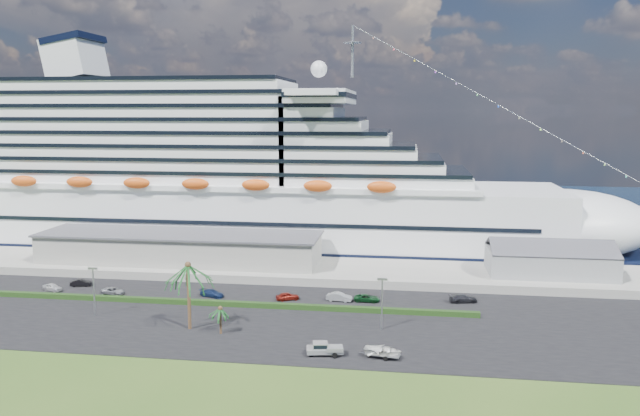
# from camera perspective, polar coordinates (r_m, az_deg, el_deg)

# --- Properties ---
(ground) EXTENTS (420.00, 420.00, 0.00)m
(ground) POSITION_cam_1_polar(r_m,az_deg,el_deg) (95.86, -6.87, -12.05)
(ground) COLOR #33541C
(ground) RESTS_ON ground
(asphalt_lot) EXTENTS (140.00, 38.00, 0.12)m
(asphalt_lot) POSITION_cam_1_polar(r_m,az_deg,el_deg) (105.86, -5.32, -9.94)
(asphalt_lot) COLOR black
(asphalt_lot) RESTS_ON ground
(wharf) EXTENTS (240.00, 20.00, 1.80)m
(wharf) POSITION_cam_1_polar(r_m,az_deg,el_deg) (132.82, -2.43, -5.62)
(wharf) COLOR gray
(wharf) RESTS_ON ground
(water) EXTENTS (420.00, 160.00, 0.02)m
(water) POSITION_cam_1_polar(r_m,az_deg,el_deg) (220.36, 1.82, -0.04)
(water) COLOR black
(water) RESTS_ON ground
(cruise_ship) EXTENTS (191.00, 38.00, 54.00)m
(cruise_ship) POSITION_cam_1_polar(r_m,az_deg,el_deg) (158.00, -8.59, 2.44)
(cruise_ship) COLOR silver
(cruise_ship) RESTS_ON ground
(terminal_building) EXTENTS (61.00, 15.00, 6.30)m
(terminal_building) POSITION_cam_1_polar(r_m,az_deg,el_deg) (138.52, -12.69, -3.48)
(terminal_building) COLOR gray
(terminal_building) RESTS_ON wharf
(port_shed) EXTENTS (24.00, 12.31, 7.37)m
(port_shed) POSITION_cam_1_polar(r_m,az_deg,el_deg) (132.95, 20.25, -4.61)
(port_shed) COLOR gray
(port_shed) RESTS_ON wharf
(hedge) EXTENTS (88.00, 1.10, 0.90)m
(hedge) POSITION_cam_1_polar(r_m,az_deg,el_deg) (112.30, -8.75, -8.62)
(hedge) COLOR black
(hedge) RESTS_ON asphalt_lot
(lamp_post_left) EXTENTS (1.60, 0.35, 8.27)m
(lamp_post_left) POSITION_cam_1_polar(r_m,az_deg,el_deg) (111.37, -19.99, -6.65)
(lamp_post_left) COLOR gray
(lamp_post_left) RESTS_ON asphalt_lot
(lamp_post_right) EXTENTS (1.60, 0.35, 8.27)m
(lamp_post_right) POSITION_cam_1_polar(r_m,az_deg,el_deg) (98.78, 5.70, -8.11)
(lamp_post_right) COLOR gray
(lamp_post_right) RESTS_ON asphalt_lot
(palm_tall) EXTENTS (8.82, 8.82, 11.13)m
(palm_tall) POSITION_cam_1_polar(r_m,az_deg,el_deg) (99.62, -11.97, -5.81)
(palm_tall) COLOR #47301E
(palm_tall) RESTS_ON ground
(palm_short) EXTENTS (3.53, 3.53, 4.56)m
(palm_short) POSITION_cam_1_polar(r_m,az_deg,el_deg) (98.09, -9.11, -9.33)
(palm_short) COLOR #47301E
(palm_short) RESTS_ON ground
(parked_car_0) EXTENTS (4.41, 2.86, 1.40)m
(parked_car_0) POSITION_cam_1_polar(r_m,az_deg,el_deg) (130.32, -23.26, -6.67)
(parked_car_0) COLOR silver
(parked_car_0) RESTS_ON asphalt_lot
(parked_car_1) EXTENTS (4.24, 2.17, 1.33)m
(parked_car_1) POSITION_cam_1_polar(r_m,az_deg,el_deg) (131.55, -20.99, -6.41)
(parked_car_1) COLOR black
(parked_car_1) RESTS_ON asphalt_lot
(parked_car_2) EXTENTS (4.81, 2.96, 1.24)m
(parked_car_2) POSITION_cam_1_polar(r_m,az_deg,el_deg) (124.03, -18.39, -7.21)
(parked_car_2) COLOR gray
(parked_car_2) RESTS_ON asphalt_lot
(parked_car_3) EXTENTS (4.97, 3.14, 1.34)m
(parked_car_3) POSITION_cam_1_polar(r_m,az_deg,el_deg) (117.88, -9.84, -7.69)
(parked_car_3) COLOR navy
(parked_car_3) RESTS_ON asphalt_lot
(parked_car_4) EXTENTS (4.53, 3.28, 1.43)m
(parked_car_4) POSITION_cam_1_polar(r_m,az_deg,el_deg) (114.39, -2.99, -8.06)
(parked_car_4) COLOR maroon
(parked_car_4) RESTS_ON asphalt_lot
(parked_car_5) EXTENTS (4.79, 2.14, 1.53)m
(parked_car_5) POSITION_cam_1_polar(r_m,az_deg,el_deg) (113.71, 1.77, -8.13)
(parked_car_5) COLOR #999B9F
(parked_car_5) RESTS_ON asphalt_lot
(parked_car_6) EXTENTS (4.74, 2.33, 1.29)m
(parked_car_6) POSITION_cam_1_polar(r_m,az_deg,el_deg) (113.71, 4.31, -8.21)
(parked_car_6) COLOR #0E3A19
(parked_car_6) RESTS_ON asphalt_lot
(parked_car_7) EXTENTS (5.33, 3.10, 1.45)m
(parked_car_7) POSITION_cam_1_polar(r_m,az_deg,el_deg) (115.85, 12.97, -8.06)
(parked_car_7) COLOR black
(parked_car_7) RESTS_ON asphalt_lot
(pickup_truck) EXTENTS (5.44, 2.72, 1.83)m
(pickup_truck) POSITION_cam_1_polar(r_m,az_deg,el_deg) (89.72, 0.38, -12.71)
(pickup_truck) COLOR black
(pickup_truck) RESTS_ON asphalt_lot
(boat_trailer) EXTENTS (6.15, 4.52, 1.71)m
(boat_trailer) POSITION_cam_1_polar(r_m,az_deg,el_deg) (89.11, 5.76, -12.82)
(boat_trailer) COLOR gray
(boat_trailer) RESTS_ON asphalt_lot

